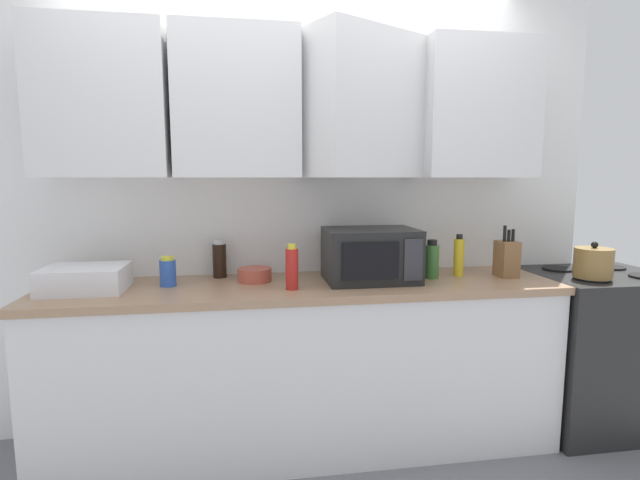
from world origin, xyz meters
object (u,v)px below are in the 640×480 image
(bottle_yellow_mustard, at_px, (459,257))
(bottle_green_oil, at_px, (432,260))
(bowl_ceramic_small, at_px, (255,275))
(kettle, at_px, (593,263))
(bottle_red_sauce, at_px, (292,268))
(bottle_blue_cleaner, at_px, (168,272))
(knife_block, at_px, (507,258))
(bottle_soy_dark, at_px, (219,260))
(stove_range, at_px, (595,348))
(microwave, at_px, (371,255))
(dish_rack, at_px, (85,279))

(bottle_yellow_mustard, relative_size, bottle_green_oil, 1.11)
(bottle_green_oil, xyz_separation_m, bowl_ceramic_small, (-0.96, 0.07, -0.06))
(kettle, bearing_deg, bottle_red_sauce, 178.78)
(bottle_blue_cleaner, bearing_deg, kettle, -5.12)
(knife_block, distance_m, bottle_soy_dark, 1.59)
(kettle, bearing_deg, knife_block, 160.57)
(kettle, height_order, bottle_red_sauce, bottle_red_sauce)
(stove_range, distance_m, bottle_yellow_mustard, 1.01)
(microwave, xyz_separation_m, bottle_yellow_mustard, (0.52, 0.05, -0.03))
(kettle, distance_m, bottle_soy_dark, 2.03)
(microwave, bearing_deg, dish_rack, -179.71)
(knife_block, xyz_separation_m, bowl_ceramic_small, (-1.39, 0.10, -0.07))
(knife_block, bearing_deg, bottle_green_oil, 176.01)
(kettle, relative_size, bottle_green_oil, 0.93)
(knife_block, distance_m, bottle_red_sauce, 1.21)
(microwave, relative_size, bowl_ceramic_small, 2.66)
(knife_block, bearing_deg, microwave, 178.54)
(kettle, xyz_separation_m, bottle_soy_dark, (-2.00, 0.38, 0.01))
(knife_block, relative_size, bottle_yellow_mustard, 1.23)
(microwave, distance_m, bottle_green_oil, 0.35)
(bottle_blue_cleaner, height_order, bottle_green_oil, bottle_green_oil)
(kettle, height_order, knife_block, knife_block)
(bottle_red_sauce, relative_size, bowl_ceramic_small, 1.26)
(dish_rack, distance_m, bottle_yellow_mustard, 1.96)
(stove_range, bearing_deg, bottle_soy_dark, 173.72)
(bottle_soy_dark, relative_size, bottle_red_sauce, 0.90)
(dish_rack, height_order, bowl_ceramic_small, dish_rack)
(bottle_yellow_mustard, bearing_deg, knife_block, -14.44)
(knife_block, distance_m, bottle_blue_cleaner, 1.83)
(stove_range, distance_m, bottle_soy_dark, 2.25)
(bowl_ceramic_small, bearing_deg, bottle_red_sauce, -50.13)
(stove_range, relative_size, bottle_blue_cleaner, 6.00)
(bottle_red_sauce, xyz_separation_m, bowl_ceramic_small, (-0.18, 0.21, -0.07))
(microwave, height_order, bowl_ceramic_small, microwave)
(bottle_green_oil, bearing_deg, knife_block, -3.99)
(kettle, xyz_separation_m, bottle_red_sauce, (-1.63, 0.03, 0.01))
(microwave, relative_size, bottle_yellow_mustard, 2.04)
(bottle_soy_dark, xyz_separation_m, bottle_yellow_mustard, (1.33, -0.17, 0.01))
(kettle, height_order, bottle_blue_cleaner, kettle)
(microwave, xyz_separation_m, bottle_blue_cleaner, (-1.05, 0.03, -0.07))
(bowl_ceramic_small, bearing_deg, knife_block, -4.18)
(stove_range, height_order, bowl_ceramic_small, bowl_ceramic_small)
(dish_rack, xyz_separation_m, bowl_ceramic_small, (0.82, 0.09, -0.02))
(bottle_green_oil, bearing_deg, stove_range, -2.11)
(bottle_yellow_mustard, distance_m, bowl_ceramic_small, 1.14)
(bottle_red_sauce, bearing_deg, bowl_ceramic_small, 129.87)
(bottle_green_oil, bearing_deg, dish_rack, -179.44)
(stove_range, height_order, bottle_yellow_mustard, bottle_yellow_mustard)
(dish_rack, bearing_deg, microwave, 0.29)
(kettle, xyz_separation_m, bottle_green_oil, (-0.84, 0.18, 0.01))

